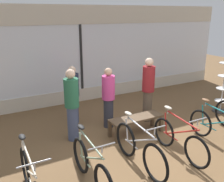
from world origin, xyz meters
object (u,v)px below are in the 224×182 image
object	(u,v)px
bicycle_right	(218,130)
bicycle_center_left	(139,149)
customer_by_window	(148,88)
accessory_rack	(223,91)
display_bench	(136,120)
customer_near_bench	(72,104)
customer_mid_floor	(73,94)
customer_near_rack	(108,97)
bicycle_left	(91,167)
bicycle_far_left	(31,182)
bicycle_center_right	(179,139)

from	to	relation	value
bicycle_right	bicycle_center_left	bearing A→B (deg)	176.12
bicycle_right	customer_by_window	bearing A→B (deg)	107.88
accessory_rack	bicycle_center_left	bearing A→B (deg)	-162.92
bicycle_center_left	display_bench	bearing A→B (deg)	58.10
bicycle_right	customer_near_bench	xyz separation A→B (m)	(-2.85, 1.83, 0.55)
bicycle_center_left	customer_by_window	distance (m)	2.36
customer_mid_floor	customer_by_window	bearing A→B (deg)	-24.35
customer_near_rack	customer_near_bench	size ratio (longest dim) A/B	0.93
customer_near_rack	customer_by_window	size ratio (longest dim) A/B	0.90
bicycle_left	customer_mid_floor	distance (m)	2.80
bicycle_far_left	bicycle_right	size ratio (longest dim) A/B	1.04
bicycle_far_left	bicycle_right	xyz separation A→B (m)	(4.17, -0.13, -0.02)
bicycle_center_right	customer_near_rack	distance (m)	2.13
accessory_rack	customer_near_rack	size ratio (longest dim) A/B	1.01
customer_by_window	customer_mid_floor	xyz separation A→B (m)	(-1.88, 0.85, -0.11)
customer_near_rack	customer_by_window	distance (m)	1.17
bicycle_right	accessory_rack	distance (m)	2.28
bicycle_left	bicycle_center_left	size ratio (longest dim) A/B	0.97
display_bench	customer_near_rack	world-z (taller)	customer_near_rack
accessory_rack	customer_near_bench	world-z (taller)	customer_near_bench
bicycle_far_left	bicycle_left	world-z (taller)	bicycle_far_left
bicycle_left	customer_by_window	distance (m)	3.19
bicycle_center_right	accessory_rack	size ratio (longest dim) A/B	1.02
accessory_rack	customer_near_rack	bearing A→B (deg)	168.71
bicycle_left	customer_by_window	xyz separation A→B (m)	(2.56, 1.82, 0.58)
bicycle_center_left	bicycle_right	size ratio (longest dim) A/B	1.02
bicycle_right	display_bench	size ratio (longest dim) A/B	1.23
display_bench	customer_near_bench	distance (m)	1.67
customer_near_bench	customer_near_rack	bearing A→B (deg)	11.89
bicycle_center_right	customer_near_bench	distance (m)	2.52
bicycle_right	customer_mid_floor	bearing A→B (deg)	132.25
customer_near_bench	bicycle_center_right	bearing A→B (deg)	-45.18
bicycle_center_left	bicycle_right	xyz separation A→B (m)	(2.10, -0.14, -0.02)
bicycle_left	bicycle_center_right	world-z (taller)	bicycle_left
bicycle_far_left	bicycle_center_left	distance (m)	2.07
bicycle_center_right	bicycle_right	world-z (taller)	bicycle_right
bicycle_center_right	customer_near_bench	xyz separation A→B (m)	(-1.74, 1.75, 0.55)
bicycle_right	customer_near_bench	world-z (taller)	customer_near_bench
accessory_rack	bicycle_left	bearing A→B (deg)	-165.59
bicycle_center_left	accessory_rack	xyz separation A→B (m)	(3.91, 1.20, 0.27)
customer_near_rack	bicycle_center_left	bearing A→B (deg)	-99.97
bicycle_left	bicycle_right	bearing A→B (deg)	-1.20
bicycle_center_left	accessory_rack	world-z (taller)	accessory_rack
customer_by_window	customer_near_bench	distance (m)	2.24
bicycle_center_left	customer_near_bench	bearing A→B (deg)	113.88
display_bench	customer_mid_floor	xyz separation A→B (m)	(-1.14, 1.39, 0.47)
bicycle_far_left	bicycle_left	size ratio (longest dim) A/B	1.06
bicycle_center_left	display_bench	xyz separation A→B (m)	(0.75, 1.21, -0.02)
customer_mid_floor	customer_near_rack	bearing A→B (deg)	-43.18
customer_mid_floor	accessory_rack	bearing A→B (deg)	-17.97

